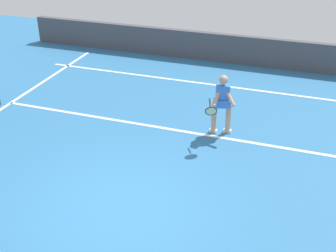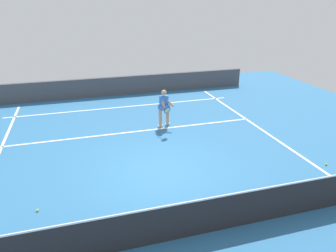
% 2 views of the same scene
% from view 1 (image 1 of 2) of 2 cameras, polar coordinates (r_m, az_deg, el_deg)
% --- Properties ---
extents(ground_plane, '(23.53, 23.53, 0.00)m').
position_cam_1_polar(ground_plane, '(8.58, -6.81, -10.75)').
color(ground_plane, teal).
extents(court_back_wall, '(14.83, 0.24, 1.01)m').
position_cam_1_polar(court_back_wall, '(15.76, 6.78, 10.25)').
color(court_back_wall, '#47474C').
rests_on(court_back_wall, ground).
extents(baseline_marking, '(10.83, 0.10, 0.01)m').
position_cam_1_polar(baseline_marking, '(13.92, 4.63, 5.64)').
color(baseline_marking, white).
rests_on(baseline_marking, ground).
extents(service_line_marking, '(9.83, 0.10, 0.01)m').
position_cam_1_polar(service_line_marking, '(11.14, 0.42, -0.43)').
color(service_line_marking, white).
rests_on(service_line_marking, ground).
extents(tennis_player, '(0.66, 1.09, 1.55)m').
position_cam_1_polar(tennis_player, '(10.68, 7.12, 3.08)').
color(tennis_player, tan).
rests_on(tennis_player, ground).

